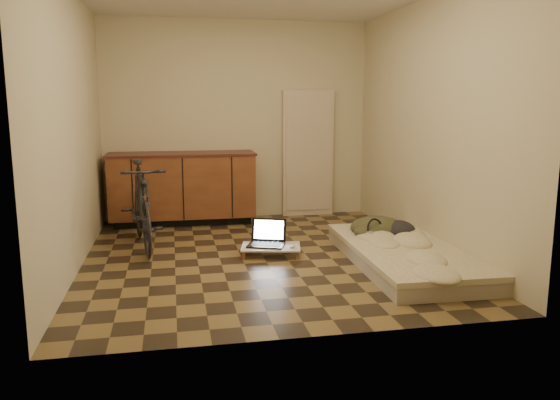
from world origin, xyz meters
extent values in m
cube|color=brown|center=(0.00, 0.00, 0.00)|extent=(3.50, 4.00, 0.00)
cube|color=beige|center=(0.00, 2.00, 1.30)|extent=(3.50, 0.00, 2.60)
cube|color=beige|center=(0.00, -2.00, 1.30)|extent=(3.50, 0.00, 2.60)
cube|color=beige|center=(-1.75, 0.00, 1.30)|extent=(0.00, 4.00, 2.60)
cube|color=beige|center=(1.75, 0.00, 1.30)|extent=(0.00, 4.00, 2.60)
cube|color=black|center=(-0.75, 1.74, 0.05)|extent=(1.70, 0.48, 0.10)
cube|color=#5A2D19|center=(-0.75, 1.70, 0.49)|extent=(1.80, 0.60, 0.78)
cube|color=#461F19|center=(-0.75, 1.70, 0.90)|extent=(1.84, 0.62, 0.03)
cube|color=beige|center=(0.95, 1.94, 0.85)|extent=(0.70, 0.10, 1.70)
imported|color=black|center=(-1.20, 0.55, 0.51)|extent=(0.68, 1.62, 1.02)
cube|color=#ABA089|center=(1.30, -0.56, 0.07)|extent=(1.04, 2.09, 0.13)
cube|color=beige|center=(1.30, -0.56, 0.15)|extent=(1.06, 2.11, 0.05)
cube|color=brown|center=(-0.21, -0.11, 0.04)|extent=(0.04, 0.04, 0.08)
cube|color=brown|center=(-0.14, 0.21, 0.04)|extent=(0.04, 0.04, 0.08)
cube|color=brown|center=(0.31, -0.21, 0.04)|extent=(0.04, 0.04, 0.08)
cube|color=brown|center=(0.38, 0.10, 0.04)|extent=(0.04, 0.04, 0.08)
cube|color=silver|center=(0.09, 0.00, 0.09)|extent=(0.66, 0.49, 0.02)
cube|color=black|center=(0.04, 0.00, 0.11)|extent=(0.43, 0.37, 0.02)
cube|color=black|center=(0.09, 0.15, 0.23)|extent=(0.36, 0.19, 0.23)
cube|color=white|center=(0.09, 0.15, 0.23)|extent=(0.30, 0.16, 0.19)
ellipsoid|color=silver|center=(0.28, -0.13, 0.11)|extent=(0.09, 0.10, 0.03)
camera|label=1|loc=(-0.86, -5.29, 1.52)|focal=35.00mm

